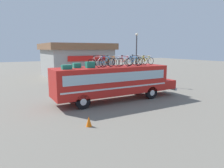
# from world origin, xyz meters

# --- Properties ---
(ground_plane) EXTENTS (120.00, 120.00, 0.00)m
(ground_plane) POSITION_xyz_m (0.00, 0.00, 0.00)
(ground_plane) COLOR slate
(bus) EXTENTS (11.11, 2.63, 2.84)m
(bus) POSITION_xyz_m (0.24, 0.00, 1.68)
(bus) COLOR red
(bus) RESTS_ON ground
(luggage_bag_1) EXTENTS (0.70, 0.41, 0.31)m
(luggage_bag_1) POSITION_xyz_m (-3.84, -0.35, 3.00)
(luggage_bag_1) COLOR #1E7F66
(luggage_bag_1) RESTS_ON bus
(luggage_bag_2) EXTENTS (0.55, 0.46, 0.36)m
(luggage_bag_2) POSITION_xyz_m (-2.83, 0.38, 3.02)
(luggage_bag_2) COLOR #1E7F66
(luggage_bag_2) RESTS_ON bus
(luggage_bag_3) EXTENTS (0.66, 0.43, 0.46)m
(luggage_bag_3) POSITION_xyz_m (-1.93, -0.12, 3.07)
(luggage_bag_3) COLOR #1E7F66
(luggage_bag_3) RESTS_ON bus
(rooftop_bicycle_1) EXTENTS (1.64, 0.44, 0.91)m
(rooftop_bicycle_1) POSITION_xyz_m (-1.40, -0.26, 3.22)
(rooftop_bicycle_1) COLOR black
(rooftop_bicycle_1) RESTS_ON bus
(rooftop_bicycle_2) EXTENTS (1.72, 0.44, 0.92)m
(rooftop_bicycle_2) POSITION_xyz_m (-0.67, -0.15, 3.22)
(rooftop_bicycle_2) COLOR black
(rooftop_bicycle_2) RESTS_ON bus
(rooftop_bicycle_3) EXTENTS (1.71, 0.44, 0.92)m
(rooftop_bicycle_3) POSITION_xyz_m (-0.07, 0.04, 3.22)
(rooftop_bicycle_3) COLOR black
(rooftop_bicycle_3) RESTS_ON bus
(rooftop_bicycle_4) EXTENTS (1.65, 0.44, 0.88)m
(rooftop_bicycle_4) POSITION_xyz_m (0.57, 0.21, 3.21)
(rooftop_bicycle_4) COLOR black
(rooftop_bicycle_4) RESTS_ON bus
(rooftop_bicycle_5) EXTENTS (1.67, 0.44, 0.91)m
(rooftop_bicycle_5) POSITION_xyz_m (1.20, -0.06, 3.22)
(rooftop_bicycle_5) COLOR black
(rooftop_bicycle_5) RESTS_ON bus
(rooftop_bicycle_6) EXTENTS (1.66, 0.44, 0.86)m
(rooftop_bicycle_6) POSITION_xyz_m (1.83, -0.44, 3.20)
(rooftop_bicycle_6) COLOR black
(rooftop_bicycle_6) RESTS_ON bus
(rooftop_bicycle_7) EXTENTS (1.67, 0.44, 0.94)m
(rooftop_bicycle_7) POSITION_xyz_m (2.44, 0.19, 3.23)
(rooftop_bicycle_7) COLOR black
(rooftop_bicycle_7) RESTS_ON bus
(rooftop_bicycle_8) EXTENTS (1.73, 0.44, 0.86)m
(rooftop_bicycle_8) POSITION_xyz_m (3.08, 0.31, 3.20)
(rooftop_bicycle_8) COLOR black
(rooftop_bicycle_8) RESTS_ON bus
(rooftop_bicycle_9) EXTENTS (1.70, 0.44, 0.86)m
(rooftop_bicycle_9) POSITION_xyz_m (3.71, 0.21, 3.20)
(rooftop_bicycle_9) COLOR black
(rooftop_bicycle_9) RESTS_ON bus
(roadside_building) EXTENTS (9.63, 9.95, 5.04)m
(roadside_building) POSITION_xyz_m (2.52, 16.12, 2.58)
(roadside_building) COLOR #9E9E99
(roadside_building) RESTS_ON ground
(traffic_cone) EXTENTS (0.33, 0.33, 0.58)m
(traffic_cone) POSITION_xyz_m (-3.91, -4.45, 0.29)
(traffic_cone) COLOR orange
(traffic_cone) RESTS_ON ground
(street_lamp) EXTENTS (0.32, 0.32, 6.11)m
(street_lamp) POSITION_xyz_m (6.43, 5.52, 3.60)
(street_lamp) COLOR #38383D
(street_lamp) RESTS_ON ground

